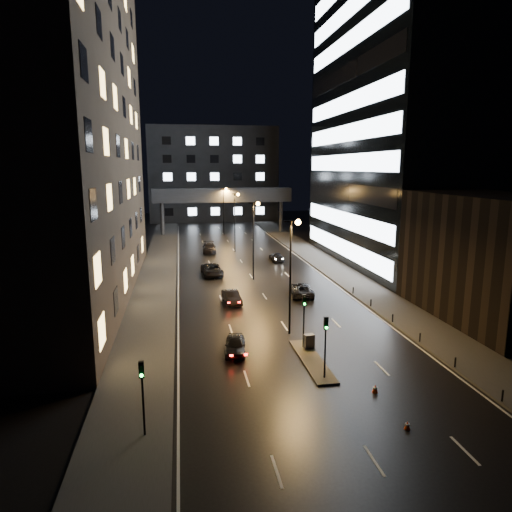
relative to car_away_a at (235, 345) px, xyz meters
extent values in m
plane|color=black|center=(5.24, 35.46, -0.67)|extent=(160.00, 160.00, 0.00)
cube|color=#383533|center=(-7.26, 30.46, -0.60)|extent=(5.00, 110.00, 0.15)
cube|color=#383533|center=(17.74, 30.46, -0.60)|extent=(5.00, 110.00, 0.15)
cube|color=#2D2319|center=(-17.26, 19.46, 19.33)|extent=(15.00, 48.00, 40.00)
cube|color=black|center=(25.24, 4.46, 5.33)|extent=(10.00, 18.00, 12.00)
cube|color=black|center=(30.24, 31.46, 21.83)|extent=(20.00, 36.00, 45.00)
cube|color=#333335|center=(5.24, 93.46, 11.83)|extent=(34.00, 14.00, 25.00)
cube|color=#333335|center=(5.24, 65.46, 7.83)|extent=(30.00, 3.00, 3.00)
cylinder|color=#333335|center=(-7.76, 65.46, 2.83)|extent=(0.80, 0.80, 7.00)
cylinder|color=#333335|center=(18.24, 65.46, 2.83)|extent=(0.80, 0.80, 7.00)
cube|color=#383533|center=(5.54, -2.54, -0.60)|extent=(1.60, 8.00, 0.15)
cylinder|color=black|center=(5.54, -0.04, 1.23)|extent=(0.12, 0.12, 3.50)
cube|color=black|center=(5.54, -0.04, 3.43)|extent=(0.28, 0.22, 0.90)
sphere|color=#0CFF33|center=(5.54, -0.18, 3.15)|extent=(0.18, 0.18, 0.18)
cylinder|color=black|center=(5.54, -5.54, 1.23)|extent=(0.12, 0.12, 3.50)
cube|color=black|center=(5.54, -5.54, 3.43)|extent=(0.28, 0.22, 0.90)
sphere|color=#0CFF33|center=(5.54, -5.68, 3.15)|extent=(0.18, 0.18, 0.18)
cylinder|color=black|center=(-6.26, -10.54, 1.08)|extent=(0.12, 0.12, 3.50)
cube|color=black|center=(-6.26, -10.54, 3.28)|extent=(0.28, 0.22, 0.90)
sphere|color=#0CFF33|center=(-6.26, -10.68, 3.00)|extent=(0.18, 0.18, 0.18)
cylinder|color=black|center=(15.44, -10.54, -0.22)|extent=(0.12, 0.12, 0.90)
cylinder|color=black|center=(15.44, -5.54, -0.22)|extent=(0.12, 0.12, 0.90)
cylinder|color=black|center=(15.44, -0.54, -0.22)|extent=(0.12, 0.12, 0.90)
cylinder|color=black|center=(15.44, 4.46, -0.22)|extent=(0.12, 0.12, 0.90)
cylinder|color=black|center=(15.44, 9.46, -0.22)|extent=(0.12, 0.12, 0.90)
cylinder|color=black|center=(15.44, 14.46, -0.22)|extent=(0.12, 0.12, 0.90)
cylinder|color=black|center=(5.24, 3.46, 4.33)|extent=(0.18, 0.18, 10.00)
cylinder|color=black|center=(5.24, 3.46, 9.33)|extent=(1.20, 0.12, 0.12)
sphere|color=#FF9E38|center=(5.84, 3.46, 9.23)|extent=(0.50, 0.50, 0.50)
cylinder|color=black|center=(5.24, 23.46, 4.33)|extent=(0.18, 0.18, 10.00)
cylinder|color=black|center=(5.24, 23.46, 9.33)|extent=(1.20, 0.12, 0.12)
sphere|color=#FF9E38|center=(5.84, 23.46, 9.23)|extent=(0.50, 0.50, 0.50)
cylinder|color=black|center=(5.24, 43.46, 4.33)|extent=(0.18, 0.18, 10.00)
cylinder|color=black|center=(5.24, 43.46, 9.33)|extent=(1.20, 0.12, 0.12)
sphere|color=#FF9E38|center=(5.84, 43.46, 9.23)|extent=(0.50, 0.50, 0.50)
cylinder|color=black|center=(5.24, 63.46, 4.33)|extent=(0.18, 0.18, 10.00)
cylinder|color=black|center=(5.24, 63.46, 9.33)|extent=(1.20, 0.12, 0.12)
sphere|color=#FF9E38|center=(5.84, 63.46, 9.23)|extent=(0.50, 0.50, 0.50)
imported|color=black|center=(0.00, 0.00, 0.00)|extent=(2.09, 4.13, 1.35)
imported|color=black|center=(1.24, 13.39, 0.02)|extent=(1.95, 4.36, 1.39)
imported|color=black|center=(0.08, 26.62, 0.10)|extent=(2.97, 5.72, 1.54)
imported|color=black|center=(0.82, 43.71, 0.13)|extent=(2.44, 5.62, 1.61)
imported|color=black|center=(9.46, 15.13, 0.06)|extent=(3.08, 5.51, 1.46)
imported|color=black|center=(10.71, 34.75, -0.03)|extent=(1.86, 4.44, 1.28)
cube|color=#535355|center=(5.94, -0.29, 0.05)|extent=(0.87, 0.64, 1.14)
cone|color=#FF470D|center=(8.24, -12.20, -0.43)|extent=(0.44, 0.44, 0.49)
cone|color=#FB3C0D|center=(8.24, -7.88, -0.40)|extent=(0.48, 0.48, 0.56)
camera|label=1|loc=(-3.99, -33.76, 13.81)|focal=32.00mm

